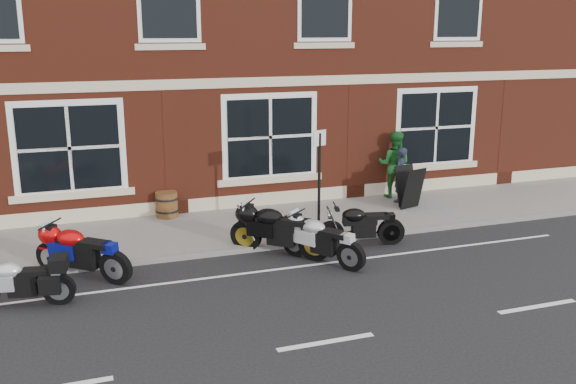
{
  "coord_description": "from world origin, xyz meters",
  "views": [
    {
      "loc": [
        -3.54,
        -11.35,
        4.7
      ],
      "look_at": [
        0.98,
        1.6,
        1.22
      ],
      "focal_mm": 40.0,
      "sensor_mm": 36.0,
      "label": 1
    }
  ],
  "objects_px": {
    "barrel_planter": "(167,204)",
    "parking_sign": "(319,176)",
    "moto_touring_silver": "(17,279)",
    "moto_sport_black": "(278,228)",
    "moto_sport_silver": "(322,238)",
    "moto_sport_red": "(81,250)",
    "pedestrian_left": "(400,175)",
    "a_board_sign": "(410,187)",
    "pedestrian_right": "(394,164)",
    "moto_naked_black": "(359,224)"
  },
  "relations": [
    {
      "from": "moto_touring_silver",
      "to": "parking_sign",
      "type": "distance_m",
      "value": 6.52
    },
    {
      "from": "moto_sport_silver",
      "to": "a_board_sign",
      "type": "distance_m",
      "value": 4.6
    },
    {
      "from": "pedestrian_left",
      "to": "moto_sport_silver",
      "type": "bearing_deg",
      "value": -1.31
    },
    {
      "from": "moto_touring_silver",
      "to": "moto_sport_silver",
      "type": "distance_m",
      "value": 5.82
    },
    {
      "from": "pedestrian_left",
      "to": "moto_touring_silver",
      "type": "bearing_deg",
      "value": -23.0
    },
    {
      "from": "a_board_sign",
      "to": "parking_sign",
      "type": "bearing_deg",
      "value": -171.38
    },
    {
      "from": "moto_sport_red",
      "to": "moto_naked_black",
      "type": "relative_size",
      "value": 0.89
    },
    {
      "from": "moto_touring_silver",
      "to": "a_board_sign",
      "type": "relative_size",
      "value": 1.67
    },
    {
      "from": "moto_touring_silver",
      "to": "pedestrian_right",
      "type": "relative_size",
      "value": 0.98
    },
    {
      "from": "moto_touring_silver",
      "to": "moto_sport_silver",
      "type": "relative_size",
      "value": 1.02
    },
    {
      "from": "barrel_planter",
      "to": "parking_sign",
      "type": "height_order",
      "value": "parking_sign"
    },
    {
      "from": "moto_sport_silver",
      "to": "pedestrian_right",
      "type": "height_order",
      "value": "pedestrian_right"
    },
    {
      "from": "moto_sport_black",
      "to": "moto_naked_black",
      "type": "height_order",
      "value": "moto_sport_black"
    },
    {
      "from": "pedestrian_left",
      "to": "barrel_planter",
      "type": "bearing_deg",
      "value": -49.61
    },
    {
      "from": "moto_sport_black",
      "to": "pedestrian_left",
      "type": "xyz_separation_m",
      "value": [
        4.37,
        2.68,
        0.28
      ]
    },
    {
      "from": "moto_sport_silver",
      "to": "a_board_sign",
      "type": "height_order",
      "value": "a_board_sign"
    },
    {
      "from": "moto_sport_red",
      "to": "pedestrian_left",
      "type": "xyz_separation_m",
      "value": [
        8.39,
        2.68,
        0.3
      ]
    },
    {
      "from": "moto_sport_silver",
      "to": "moto_naked_black",
      "type": "distance_m",
      "value": 1.4
    },
    {
      "from": "moto_sport_silver",
      "to": "pedestrian_right",
      "type": "distance_m",
      "value": 5.45
    },
    {
      "from": "moto_sport_silver",
      "to": "moto_naked_black",
      "type": "xyz_separation_m",
      "value": [
        1.2,
        0.72,
        -0.02
      ]
    },
    {
      "from": "moto_naked_black",
      "to": "parking_sign",
      "type": "bearing_deg",
      "value": 66.65
    },
    {
      "from": "moto_touring_silver",
      "to": "moto_sport_silver",
      "type": "xyz_separation_m",
      "value": [
        5.81,
        0.26,
        0.03
      ]
    },
    {
      "from": "moto_sport_red",
      "to": "moto_sport_silver",
      "type": "xyz_separation_m",
      "value": [
        4.71,
        -0.74,
        -0.04
      ]
    },
    {
      "from": "moto_sport_black",
      "to": "parking_sign",
      "type": "distance_m",
      "value": 1.56
    },
    {
      "from": "pedestrian_right",
      "to": "barrel_planter",
      "type": "bearing_deg",
      "value": 31.42
    },
    {
      "from": "moto_sport_red",
      "to": "moto_sport_silver",
      "type": "height_order",
      "value": "moto_sport_red"
    },
    {
      "from": "moto_touring_silver",
      "to": "moto_naked_black",
      "type": "xyz_separation_m",
      "value": [
        7.01,
        0.98,
        0.02
      ]
    },
    {
      "from": "moto_touring_silver",
      "to": "moto_sport_black",
      "type": "relative_size",
      "value": 1.01
    },
    {
      "from": "moto_sport_black",
      "to": "moto_sport_silver",
      "type": "xyz_separation_m",
      "value": [
        0.69,
        -0.74,
        -0.06
      ]
    },
    {
      "from": "moto_naked_black",
      "to": "pedestrian_left",
      "type": "bearing_deg",
      "value": -30.29
    },
    {
      "from": "moto_naked_black",
      "to": "parking_sign",
      "type": "xyz_separation_m",
      "value": [
        -0.75,
        0.54,
        1.02
      ]
    },
    {
      "from": "pedestrian_right",
      "to": "barrel_planter",
      "type": "relative_size",
      "value": 2.92
    },
    {
      "from": "moto_sport_black",
      "to": "a_board_sign",
      "type": "relative_size",
      "value": 1.66
    },
    {
      "from": "moto_sport_red",
      "to": "pedestrian_right",
      "type": "bearing_deg",
      "value": -28.26
    },
    {
      "from": "pedestrian_left",
      "to": "parking_sign",
      "type": "height_order",
      "value": "parking_sign"
    },
    {
      "from": "moto_sport_black",
      "to": "moto_sport_silver",
      "type": "height_order",
      "value": "moto_sport_black"
    },
    {
      "from": "moto_sport_red",
      "to": "pedestrian_right",
      "type": "height_order",
      "value": "pedestrian_right"
    },
    {
      "from": "pedestrian_right",
      "to": "moto_sport_silver",
      "type": "bearing_deg",
      "value": 78.4
    },
    {
      "from": "a_board_sign",
      "to": "parking_sign",
      "type": "xyz_separation_m",
      "value": [
        -3.2,
        -1.54,
        0.86
      ]
    },
    {
      "from": "moto_sport_red",
      "to": "moto_sport_black",
      "type": "xyz_separation_m",
      "value": [
        4.01,
        0.0,
        0.03
      ]
    },
    {
      "from": "moto_sport_black",
      "to": "pedestrian_right",
      "type": "distance_m",
      "value": 5.49
    },
    {
      "from": "barrel_planter",
      "to": "moto_sport_red",
      "type": "bearing_deg",
      "value": -123.25
    },
    {
      "from": "moto_sport_black",
      "to": "moto_sport_red",
      "type": "bearing_deg",
      "value": 131.39
    },
    {
      "from": "moto_naked_black",
      "to": "pedestrian_right",
      "type": "bearing_deg",
      "value": -26.58
    },
    {
      "from": "moto_sport_silver",
      "to": "moto_touring_silver",
      "type": "bearing_deg",
      "value": 150.34
    },
    {
      "from": "moto_sport_black",
      "to": "pedestrian_left",
      "type": "bearing_deg",
      "value": -17.16
    },
    {
      "from": "moto_sport_red",
      "to": "barrel_planter",
      "type": "height_order",
      "value": "moto_sport_red"
    },
    {
      "from": "pedestrian_left",
      "to": "pedestrian_right",
      "type": "relative_size",
      "value": 0.8
    },
    {
      "from": "moto_sport_red",
      "to": "parking_sign",
      "type": "relative_size",
      "value": 0.71
    },
    {
      "from": "moto_sport_black",
      "to": "barrel_planter",
      "type": "height_order",
      "value": "moto_sport_black"
    }
  ]
}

